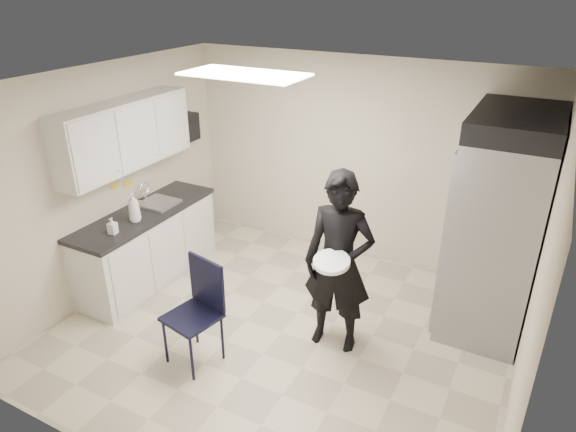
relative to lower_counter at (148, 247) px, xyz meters
The scene contains 21 objects.
floor 2.01m from the lower_counter, ahead, with size 4.50×4.50×0.00m, color #C1B397.
ceiling 2.92m from the lower_counter, ahead, with size 4.50×4.50×0.00m, color silver.
back_wall 2.79m from the lower_counter, 42.71° to the left, with size 4.50×4.50×0.00m, color beige.
left_wall 0.94m from the lower_counter, 146.31° to the right, with size 4.00×4.00×0.00m, color beige.
right_wall 4.29m from the lower_counter, ahead, with size 4.00×4.00×0.00m, color beige.
ceiling_panel 2.54m from the lower_counter, ahead, with size 1.20×0.60×0.02m, color white.
lower_counter is the anchor object (origin of this frame).
countertop 0.46m from the lower_counter, 90.00° to the left, with size 0.64×1.95×0.05m, color black.
sink 0.51m from the lower_counter, 85.43° to the left, with size 0.42×0.40×0.14m, color gray.
faucet 0.67m from the lower_counter, 125.75° to the left, with size 0.02×0.02×0.24m, color silver.
upper_cabinets 1.40m from the lower_counter, behind, with size 0.35×1.80×0.75m, color silver.
towel_dispenser 1.67m from the lower_counter, 99.38° to the left, with size 0.22×0.30×0.35m, color black.
notice_sticker_left 0.85m from the lower_counter, 161.21° to the right, with size 0.00×0.12×0.07m, color yellow.
notice_sticker_right 0.81m from the lower_counter, 161.21° to the left, with size 0.00×0.12×0.07m, color yellow.
commercial_fridge 3.98m from the lower_counter, 15.88° to the left, with size 0.80×1.35×2.10m, color gray.
fridge_compressor 4.31m from the lower_counter, 15.88° to the left, with size 0.80×1.35×0.20m, color black.
folding_chair 1.71m from the lower_counter, 34.47° to the right, with size 0.45×0.45×1.02m, color black.
man_tuxedo 2.56m from the lower_counter, ahead, with size 0.68×0.45×1.86m, color black.
bucket_lid 2.64m from the lower_counter, ahead, with size 0.34×0.34×0.04m, color white.
soap_bottle_a 0.70m from the lower_counter, 66.59° to the right, with size 0.13×0.13×0.34m, color white.
soap_bottle_b 0.82m from the lower_counter, 79.59° to the right, with size 0.08×0.08×0.18m, color silver.
Camera 1 is at (2.11, -3.85, 3.44)m, focal length 32.00 mm.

